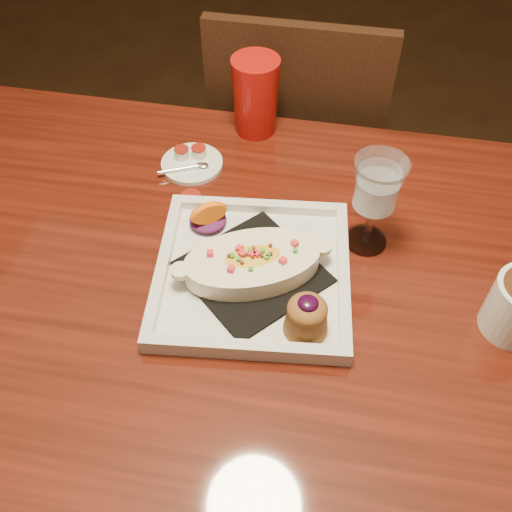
% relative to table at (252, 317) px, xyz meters
% --- Properties ---
extents(floor, '(7.00, 7.00, 0.00)m').
position_rel_table_xyz_m(floor, '(0.00, 0.00, -0.65)').
color(floor, black).
rests_on(floor, ground).
extents(table, '(1.50, 0.90, 0.75)m').
position_rel_table_xyz_m(table, '(0.00, 0.00, 0.00)').
color(table, '#5E180D').
rests_on(table, floor).
extents(chair_far, '(0.42, 0.42, 0.93)m').
position_rel_table_xyz_m(chair_far, '(-0.00, 0.63, -0.15)').
color(chair_far, black).
rests_on(chair_far, floor).
extents(plate, '(0.34, 0.34, 0.08)m').
position_rel_table_xyz_m(plate, '(0.01, 0.00, 0.12)').
color(plate, silver).
rests_on(plate, table).
extents(goblet, '(0.09, 0.09, 0.18)m').
position_rel_table_xyz_m(goblet, '(0.18, 0.13, 0.22)').
color(goblet, silver).
rests_on(goblet, table).
extents(saucer, '(0.12, 0.12, 0.08)m').
position_rel_table_xyz_m(saucer, '(-0.17, 0.27, 0.11)').
color(saucer, silver).
rests_on(saucer, table).
extents(creamer_loose, '(0.04, 0.04, 0.03)m').
position_rel_table_xyz_m(creamer_loose, '(-0.14, 0.15, 0.11)').
color(creamer_loose, silver).
rests_on(creamer_loose, table).
extents(red_tumbler, '(0.10, 0.10, 0.16)m').
position_rel_table_xyz_m(red_tumbler, '(-0.07, 0.40, 0.18)').
color(red_tumbler, '#AE110C').
rests_on(red_tumbler, table).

